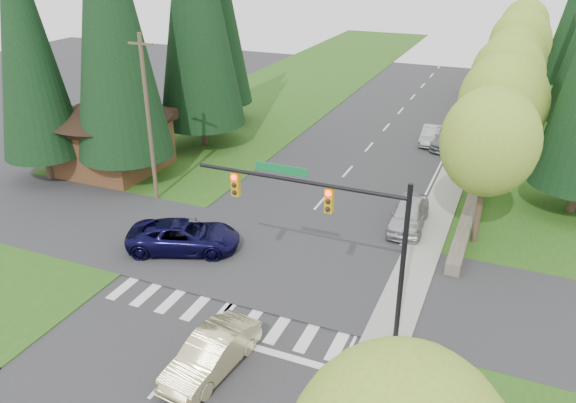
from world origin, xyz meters
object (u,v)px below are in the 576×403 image
Objects in this scene: parked_car_c at (431,135)px; sedan_champagne at (211,354)px; suv_navy at (184,236)px; parked_car_b at (449,138)px; parked_car_d at (462,111)px; parked_car_e at (470,88)px; parked_car_a at (409,215)px.

sedan_champagne is at bearing -97.63° from parked_car_c.
parked_car_b is (10.09, 21.65, -0.08)m from suv_navy.
parked_car_d is 9.34m from parked_car_e.
parked_car_d is at bearing 87.32° from parked_car_a.
parked_car_a is at bearing -84.87° from parked_car_b.
parked_car_d reaches higher than parked_car_e.
parked_car_c is 0.86× the size of parked_car_e.
sedan_champagne is 9.31m from suv_navy.
parked_car_e reaches higher than parked_car_c.
parked_car_b is at bearing -83.16° from parked_car_d.
suv_navy is at bearing -113.59° from parked_car_c.
parked_car_b is at bearing -14.54° from parked_car_c.
parked_car_b reaches higher than parked_car_e.
parked_car_e is at bearing 88.05° from parked_car_a.
parked_car_d reaches higher than parked_car_c.
suv_navy reaches higher than parked_car_c.
sedan_champagne is at bearing -109.37° from parked_car_a.
suv_navy is 1.22× the size of parked_car_a.
parked_car_e is at bearing 84.67° from parked_car_c.
parked_car_a is at bearing -76.39° from suv_navy.
parked_car_b is 1.23× the size of parked_car_c.
parked_car_d is (10.09, 29.63, -0.03)m from suv_navy.
parked_car_b is 1.06× the size of parked_car_e.
sedan_champagne is 37.15m from parked_car_d.
parked_car_a reaches higher than parked_car_d.
suv_navy is 12.29m from parked_car_a.
parked_car_b is (4.28, 28.92, -0.05)m from sedan_champagne.
sedan_champagne is at bearing -93.29° from parked_car_b.
suv_navy is 1.28× the size of parked_car_d.
parked_car_d is 0.97× the size of parked_car_e.
parked_car_e is (0.99, 16.99, 0.01)m from parked_car_c.
suv_navy is 1.17× the size of parked_car_b.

